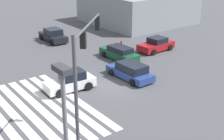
% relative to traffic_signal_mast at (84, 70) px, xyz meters
% --- Properties ---
extents(ground_plane, '(148.82, 148.82, 0.00)m').
position_rel_traffic_signal_mast_xyz_m(ground_plane, '(-6.95, 6.95, -5.27)').
color(ground_plane, '#47474C').
extents(crosswalk_markings, '(11.70, 8.20, 0.01)m').
position_rel_traffic_signal_mast_xyz_m(crosswalk_markings, '(-6.95, -0.58, -5.26)').
color(crosswalk_markings, silver).
rests_on(crosswalk_markings, ground_plane).
extents(traffic_signal_mast, '(4.20, 4.20, 7.48)m').
position_rel_traffic_signal_mast_xyz_m(traffic_signal_mast, '(0.00, 0.00, 0.00)').
color(traffic_signal_mast, '#47474C').
rests_on(traffic_signal_mast, ground_plane).
extents(car_0, '(2.31, 4.47, 1.54)m').
position_rel_traffic_signal_mast_xyz_m(car_0, '(-11.95, 16.97, -4.57)').
color(car_0, maroon).
rests_on(car_0, ground_plane).
extents(car_2, '(4.76, 2.16, 1.47)m').
position_rel_traffic_signal_mast_xyz_m(car_2, '(-7.37, 9.32, -4.57)').
color(car_2, navy).
rests_on(car_2, ground_plane).
extents(car_3, '(4.88, 1.99, 1.44)m').
position_rel_traffic_signal_mast_xyz_m(car_3, '(-12.07, 11.71, -4.58)').
color(car_3, '#144728').
rests_on(car_3, ground_plane).
extents(car_5, '(2.13, 4.22, 1.63)m').
position_rel_traffic_signal_mast_xyz_m(car_5, '(-8.43, 3.80, -4.53)').
color(car_5, silver).
rests_on(car_5, ground_plane).
extents(car_6, '(4.71, 2.26, 1.65)m').
position_rel_traffic_signal_mast_xyz_m(car_6, '(-22.56, 9.34, -4.52)').
color(car_6, black).
rests_on(car_6, ground_plane).
extents(corner_building, '(13.97, 13.97, 4.65)m').
position_rel_traffic_signal_mast_xyz_m(corner_building, '(-24.91, 25.37, -2.94)').
color(corner_building, gray).
rests_on(corner_building, ground_plane).
extents(fire_hydrant, '(0.22, 0.22, 0.86)m').
position_rel_traffic_signal_mast_xyz_m(fire_hydrant, '(-15.34, 14.57, -4.84)').
color(fire_hydrant, red).
rests_on(fire_hydrant, ground_plane).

